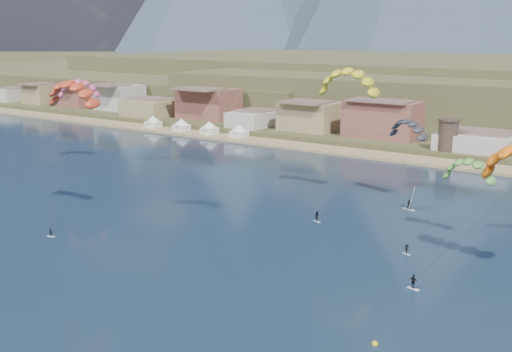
# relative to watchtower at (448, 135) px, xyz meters

# --- Properties ---
(ground) EXTENTS (2400.00, 2400.00, 0.00)m
(ground) POSITION_rel_watchtower_xyz_m (-5.00, -114.00, -6.37)
(ground) COLOR #0D1C31
(ground) RESTS_ON ground
(beach) EXTENTS (2200.00, 12.00, 0.90)m
(beach) POSITION_rel_watchtower_xyz_m (-5.00, -8.00, -6.12)
(beach) COLOR tan
(beach) RESTS_ON ground
(town) EXTENTS (400.00, 24.00, 12.00)m
(town) POSITION_rel_watchtower_xyz_m (-45.00, 8.00, 1.63)
(town) COLOR beige
(town) RESTS_ON ground
(watchtower) EXTENTS (5.82, 5.82, 8.60)m
(watchtower) POSITION_rel_watchtower_xyz_m (0.00, 0.00, 0.00)
(watchtower) COLOR #47382D
(watchtower) RESTS_ON ground
(beach_tents) EXTENTS (43.40, 6.40, 5.00)m
(beach_tents) POSITION_rel_watchtower_xyz_m (-81.25, -8.00, -2.66)
(beach_tents) COLOR white
(beach_tents) RESTS_ON ground
(kitesurfer_red) EXTENTS (10.99, 11.81, 26.09)m
(kitesurfer_red) POSITION_rel_watchtower_xyz_m (-34.89, -93.82, 17.03)
(kitesurfer_red) COLOR silver
(kitesurfer_red) RESTS_ON ground
(kitesurfer_yellow) EXTENTS (12.93, 18.48, 28.83)m
(kitesurfer_yellow) POSITION_rel_watchtower_xyz_m (-2.32, -55.10, 18.02)
(kitesurfer_yellow) COLOR silver
(kitesurfer_yellow) RESTS_ON ground
(kitesurfer_green) EXTENTS (10.28, 14.14, 16.66)m
(kitesurfer_green) POSITION_rel_watchtower_xyz_m (24.25, -65.16, 5.74)
(kitesurfer_green) COLOR silver
(kitesurfer_green) RESTS_ON ground
(distant_kite_pink) EXTENTS (10.60, 9.99, 23.24)m
(distant_kite_pink) POSITION_rel_watchtower_xyz_m (-72.60, -61.54, 13.76)
(distant_kite_pink) COLOR #262626
(distant_kite_pink) RESTS_ON ground
(distant_kite_dark) EXTENTS (9.40, 7.06, 18.15)m
(distant_kite_dark) POSITION_rel_watchtower_xyz_m (7.21, -47.74, 8.82)
(distant_kite_dark) COLOR #262626
(distant_kite_dark) RESTS_ON ground
(windsurfer) EXTENTS (2.62, 2.89, 4.49)m
(windsurfer) POSITION_rel_watchtower_xyz_m (10.54, -53.26, -4.94)
(windsurfer) COLOR silver
(windsurfer) RESTS_ON ground
(buoy) EXTENTS (0.72, 0.72, 0.72)m
(buoy) POSITION_rel_watchtower_xyz_m (27.08, -105.56, -6.25)
(buoy) COLOR yellow
(buoy) RESTS_ON ground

